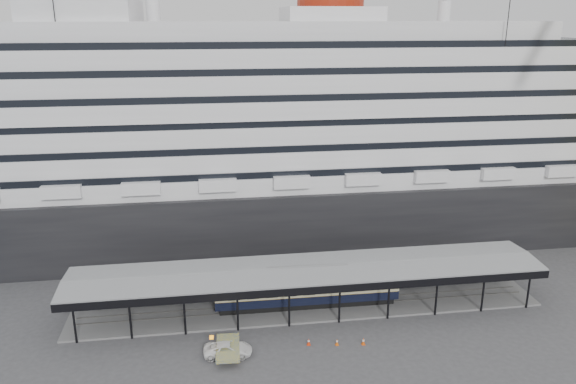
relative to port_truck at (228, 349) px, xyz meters
name	(u,v)px	position (x,y,z in m)	size (l,w,h in m)	color
ground	(316,328)	(10.00, 3.85, -0.69)	(200.00, 200.00, 0.00)	#3D3D40
cruise_ship	(278,118)	(10.05, 35.85, 17.66)	(130.00, 30.00, 43.90)	black
platform_canopy	(308,289)	(10.00, 8.85, 1.67)	(56.00, 9.18, 5.30)	slate
port_truck	(228,349)	(0.00, 0.00, 0.00)	(2.30, 4.99, 1.39)	white
pullman_carriage	(307,287)	(9.88, 8.85, 1.93)	(21.99, 3.09, 21.56)	black
traffic_cone_left	(309,342)	(8.60, 0.68, -0.31)	(0.43, 0.43, 0.76)	red
traffic_cone_mid	(363,341)	(14.39, -0.12, -0.30)	(0.41, 0.41, 0.78)	#E2510C
traffic_cone_right	(337,342)	(11.58, 0.21, -0.33)	(0.41, 0.41, 0.73)	#E35B0C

